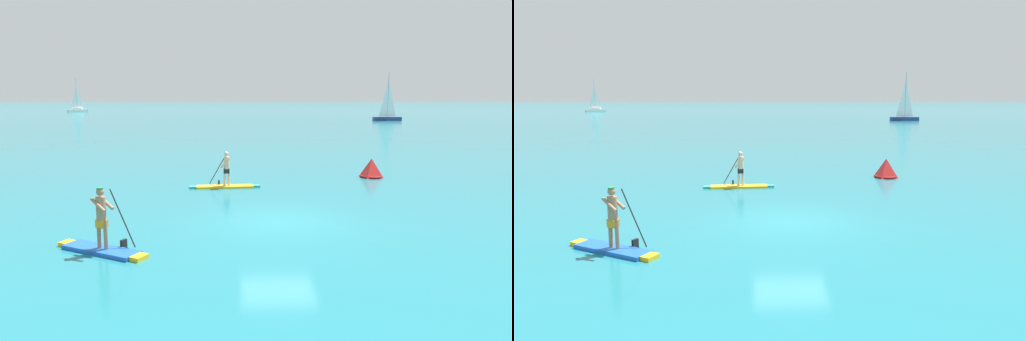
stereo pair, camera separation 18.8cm
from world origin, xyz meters
The scene contains 6 objects.
ground centered at (0.00, 0.00, 0.00)m, with size 440.00×440.00×0.00m, color #1E727F.
paddleboarder_near_left centered at (-5.03, -2.91, 0.39)m, with size 2.74×1.78×1.83m.
paddleboarder_mid_center centered at (-1.92, 5.91, 0.38)m, with size 3.24×0.85×1.71m.
race_marker_buoy centered at (5.50, 8.26, 0.42)m, with size 1.28×1.28×0.97m.
sailboat_left_horizon centered at (-37.45, 94.21, 1.10)m, with size 4.13×3.30×7.38m.
sailboat_right_horizon centered at (22.07, 57.97, 1.22)m, with size 4.37×1.24×7.42m.
Camera 2 is at (-1.17, -15.43, 4.28)m, focal length 33.28 mm.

